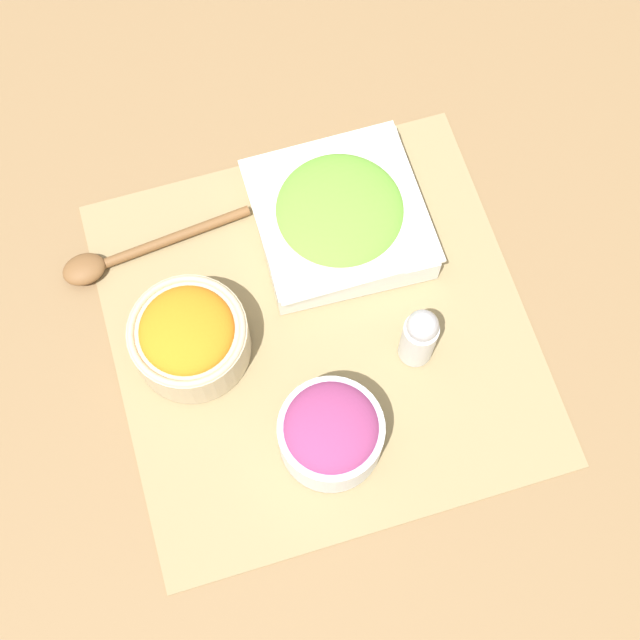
{
  "coord_description": "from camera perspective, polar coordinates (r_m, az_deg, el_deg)",
  "views": [
    {
      "loc": [
        -0.1,
        -0.33,
        0.96
      ],
      "look_at": [
        0.0,
        0.0,
        0.03
      ],
      "focal_mm": 50.0,
      "sensor_mm": 36.0,
      "label": 1
    }
  ],
  "objects": [
    {
      "name": "placemat",
      "position": [
        1.02,
        0.0,
        -0.64
      ],
      "size": [
        0.47,
        0.47,
        0.0
      ],
      "color": "#937F56",
      "rests_on": "ground_plane"
    },
    {
      "name": "ground_plane",
      "position": [
        1.02,
        0.0,
        -0.67
      ],
      "size": [
        3.0,
        3.0,
        0.0
      ],
      "primitive_type": "plane",
      "color": "olive"
    },
    {
      "name": "pepper_shaker",
      "position": [
        0.97,
        6.38,
        -1.05
      ],
      "size": [
        0.04,
        0.04,
        0.1
      ],
      "color": "silver",
      "rests_on": "placemat"
    },
    {
      "name": "lettuce_bowl",
      "position": [
        1.04,
        1.26,
        6.72
      ],
      "size": [
        0.2,
        0.2,
        0.06
      ],
      "color": "white",
      "rests_on": "placemat"
    },
    {
      "name": "onion_bowl",
      "position": [
        0.94,
        0.71,
        -7.22
      ],
      "size": [
        0.11,
        0.11,
        0.08
      ],
      "color": "silver",
      "rests_on": "placemat"
    },
    {
      "name": "wooden_spoon",
      "position": [
        1.07,
        -12.69,
        3.97
      ],
      "size": [
        0.23,
        0.05,
        0.02
      ],
      "color": "brown",
      "rests_on": "placemat"
    },
    {
      "name": "carrot_bowl",
      "position": [
        0.98,
        -8.37,
        -1.05
      ],
      "size": [
        0.13,
        0.13,
        0.08
      ],
      "color": "#C6B28E",
      "rests_on": "placemat"
    }
  ]
}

